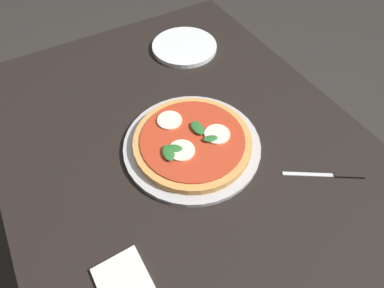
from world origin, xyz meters
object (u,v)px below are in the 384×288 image
plate_white (184,47)px  pizza (192,141)px  serving_tray (192,145)px  dining_table (201,191)px  knife (334,175)px

plate_white → pizza: bearing=153.7°
serving_tray → pizza: (-0.00, -0.00, 0.02)m
dining_table → serving_tray: size_ratio=3.89×
knife → serving_tray: bearing=45.5°
dining_table → plate_white: 0.47m
dining_table → serving_tray: serving_tray is taller
dining_table → knife: knife is taller
pizza → dining_table: bearing=170.5°
serving_tray → pizza: pizza is taller
dining_table → plate_white: size_ratio=6.28×
pizza → knife: (-0.23, -0.24, -0.02)m
dining_table → plate_white: (0.42, -0.19, 0.11)m
pizza → plate_white: size_ratio=1.38×
serving_tray → plate_white: size_ratio=1.62×
dining_table → pizza: bearing=-9.5°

